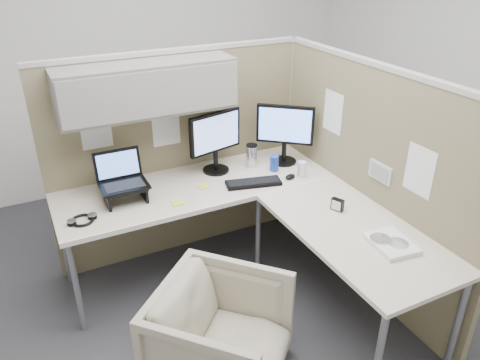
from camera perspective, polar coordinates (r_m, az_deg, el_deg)
name	(u,v)px	position (r m, az deg, el deg)	size (l,w,h in m)	color
ground	(243,304)	(3.43, 0.38, -14.83)	(4.50, 4.50, 0.00)	#313034
partition_back	(166,126)	(3.46, -9.06, 6.50)	(2.00, 0.36, 1.63)	#827755
partition_right	(363,179)	(3.36, 14.77, 0.08)	(0.07, 2.03, 1.63)	#827755
desk	(251,208)	(3.16, 1.41, -3.45)	(2.00, 1.98, 0.73)	beige
office_chair	(221,333)	(2.74, -2.32, -18.09)	(0.68, 0.64, 0.70)	#B5A28F
monitor_left	(215,137)	(3.47, -3.03, 5.21)	(0.44, 0.20, 0.47)	black
monitor_right	(285,130)	(3.63, 5.49, 6.13)	(0.36, 0.31, 0.47)	black
laptop_station	(123,183)	(3.22, -14.09, -0.36)	(0.31, 0.27, 0.32)	black
keyboard	(253,183)	(3.37, 1.65, -0.36)	(0.40, 0.13, 0.02)	black
mouse	(290,177)	(3.47, 6.14, 0.42)	(0.09, 0.06, 0.03)	black
travel_mug	(252,155)	(3.61, 1.42, 3.01)	(0.09, 0.09, 0.18)	silver
soda_can_green	(302,169)	(3.49, 7.55, 1.30)	(0.07, 0.07, 0.12)	silver
soda_can_silver	(274,163)	(3.56, 4.19, 2.04)	(0.07, 0.07, 0.12)	#1E3FA5
sticky_note_d	(203,186)	(3.35, -4.48, -0.77)	(0.08, 0.08, 0.01)	yellow
sticky_note_a	(178,203)	(3.16, -7.62, -2.78)	(0.08, 0.08, 0.01)	yellow
headphones	(82,220)	(3.09, -18.67, -4.64)	(0.18, 0.17, 0.03)	black
paper_stack	(391,243)	(2.85, 17.95, -7.36)	(0.25, 0.30, 0.03)	white
desk_clock	(337,205)	(3.10, 11.78, -2.96)	(0.06, 0.09, 0.08)	black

